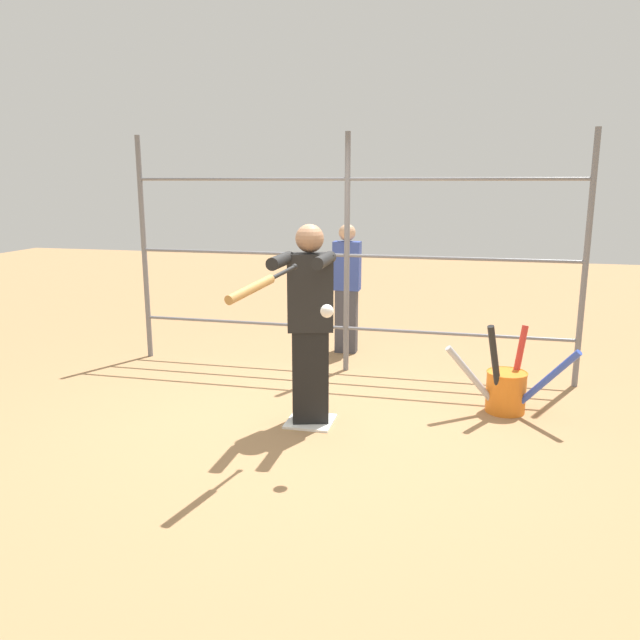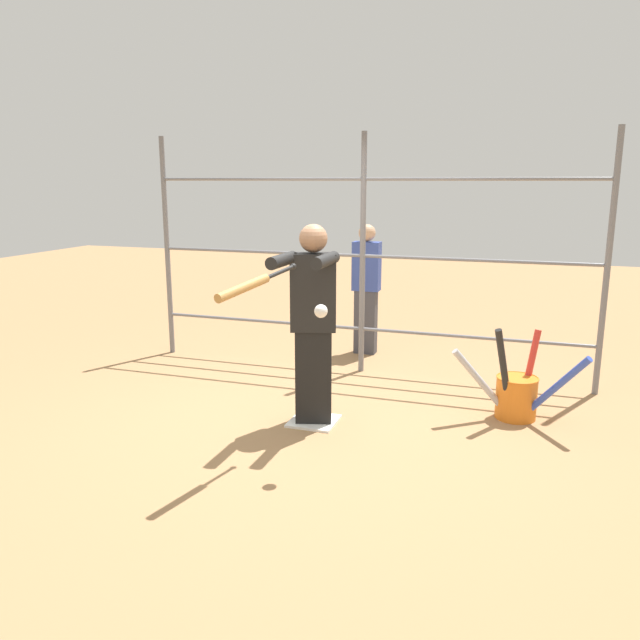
{
  "view_description": "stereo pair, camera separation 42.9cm",
  "coord_description": "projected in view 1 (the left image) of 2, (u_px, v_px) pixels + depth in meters",
  "views": [
    {
      "loc": [
        -1.29,
        4.98,
        2.08
      ],
      "look_at": [
        -0.16,
        0.3,
        1.0
      ],
      "focal_mm": 35.0,
      "sensor_mm": 36.0,
      "label": 1
    },
    {
      "loc": [
        -1.7,
        4.86,
        2.08
      ],
      "look_at": [
        -0.16,
        0.3,
        1.0
      ],
      "focal_mm": 35.0,
      "sensor_mm": 36.0,
      "label": 2
    }
  ],
  "objects": [
    {
      "name": "batter",
      "position": [
        309.0,
        319.0,
        5.25
      ],
      "size": [
        0.43,
        0.67,
        1.73
      ],
      "color": "black",
      "rests_on": "ground"
    },
    {
      "name": "bystander_behind_fence",
      "position": [
        347.0,
        287.0,
        7.54
      ],
      "size": [
        0.32,
        0.2,
        1.57
      ],
      "color": "#3F3F47",
      "rests_on": "ground"
    },
    {
      "name": "ground_plane",
      "position": [
        310.0,
        422.0,
        5.47
      ],
      "size": [
        24.0,
        24.0,
        0.0
      ],
      "primitive_type": "plane",
      "color": "#9E754C"
    },
    {
      "name": "bat_bucket",
      "position": [
        506.0,
        388.0,
        5.66
      ],
      "size": [
        1.14,
        0.59,
        0.86
      ],
      "color": "orange",
      "rests_on": "ground"
    },
    {
      "name": "baseball_bat_swinging",
      "position": [
        257.0,
        286.0,
        4.26
      ],
      "size": [
        0.25,
        0.89,
        0.17
      ],
      "color": "black"
    },
    {
      "name": "softball_in_flight",
      "position": [
        327.0,
        311.0,
        4.42
      ],
      "size": [
        0.1,
        0.1,
        0.1
      ],
      "color": "white"
    },
    {
      "name": "home_plate",
      "position": [
        310.0,
        421.0,
        5.47
      ],
      "size": [
        0.4,
        0.4,
        0.02
      ],
      "color": "white",
      "rests_on": "ground"
    },
    {
      "name": "fence_backstop",
      "position": [
        347.0,
        255.0,
        6.7
      ],
      "size": [
        4.87,
        0.06,
        2.57
      ],
      "color": "slate",
      "rests_on": "ground"
    }
  ]
}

